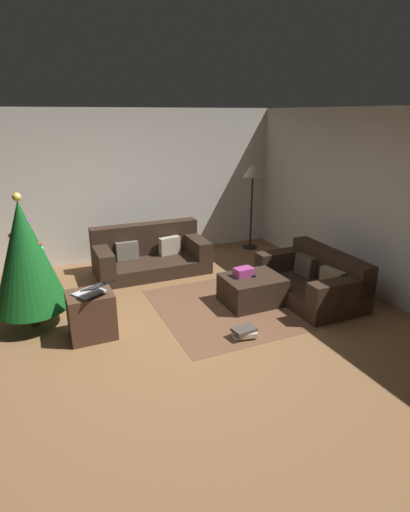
{
  "coord_description": "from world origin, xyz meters",
  "views": [
    {
      "loc": [
        -1.38,
        -4.02,
        2.51
      ],
      "look_at": [
        0.66,
        0.58,
        0.75
      ],
      "focal_mm": 28.75,
      "sensor_mm": 36.0,
      "label": 1
    }
  ],
  "objects_px": {
    "ottoman": "(252,290)",
    "tv_remote": "(252,275)",
    "couch_left": "(150,254)",
    "corner_lamp": "(253,177)",
    "book_stack": "(245,332)",
    "gift_box": "(244,272)",
    "side_table": "(91,315)",
    "couch_right": "(315,280)",
    "laptop": "(92,290)",
    "christmas_tree": "(26,256)"
  },
  "relations": [
    {
      "from": "ottoman",
      "to": "tv_remote",
      "type": "distance_m",
      "value": 0.21
    },
    {
      "from": "couch_left",
      "to": "corner_lamp",
      "type": "height_order",
      "value": "corner_lamp"
    },
    {
      "from": "ottoman",
      "to": "book_stack",
      "type": "relative_size",
      "value": 2.54
    },
    {
      "from": "gift_box",
      "to": "side_table",
      "type": "xyz_separation_m",
      "value": [
        -2.08,
        -0.1,
        -0.17
      ]
    },
    {
      "from": "couch_right",
      "to": "gift_box",
      "type": "relative_size",
      "value": 6.06
    },
    {
      "from": "gift_box",
      "to": "book_stack",
      "type": "xyz_separation_m",
      "value": [
        -0.45,
        -0.86,
        -0.38
      ]
    },
    {
      "from": "couch_right",
      "to": "laptop",
      "type": "distance_m",
      "value": 3.09
    },
    {
      "from": "gift_box",
      "to": "corner_lamp",
      "type": "bearing_deg",
      "value": 57.76
    },
    {
      "from": "couch_left",
      "to": "tv_remote",
      "type": "distance_m",
      "value": 2.0
    },
    {
      "from": "couch_right",
      "to": "tv_remote",
      "type": "relative_size",
      "value": 9.62
    },
    {
      "from": "christmas_tree",
      "to": "book_stack",
      "type": "distance_m",
      "value": 2.75
    },
    {
      "from": "christmas_tree",
      "to": "laptop",
      "type": "distance_m",
      "value": 0.94
    },
    {
      "from": "couch_left",
      "to": "gift_box",
      "type": "distance_m",
      "value": 1.91
    },
    {
      "from": "laptop",
      "to": "book_stack",
      "type": "xyz_separation_m",
      "value": [
        1.6,
        -0.71,
        -0.55
      ]
    },
    {
      "from": "couch_left",
      "to": "christmas_tree",
      "type": "xyz_separation_m",
      "value": [
        -1.86,
        -1.25,
        0.63
      ]
    },
    {
      "from": "christmas_tree",
      "to": "laptop",
      "type": "relative_size",
      "value": 3.3
    },
    {
      "from": "ottoman",
      "to": "gift_box",
      "type": "height_order",
      "value": "gift_box"
    },
    {
      "from": "ottoman",
      "to": "book_stack",
      "type": "bearing_deg",
      "value": -124.84
    },
    {
      "from": "couch_left",
      "to": "christmas_tree",
      "type": "relative_size",
      "value": 1.09
    },
    {
      "from": "gift_box",
      "to": "book_stack",
      "type": "distance_m",
      "value": 1.05
    },
    {
      "from": "gift_box",
      "to": "book_stack",
      "type": "relative_size",
      "value": 0.81
    },
    {
      "from": "laptop",
      "to": "gift_box",
      "type": "bearing_deg",
      "value": 4.28
    },
    {
      "from": "couch_right",
      "to": "laptop",
      "type": "relative_size",
      "value": 3.04
    },
    {
      "from": "corner_lamp",
      "to": "book_stack",
      "type": "bearing_deg",
      "value": -120.88
    },
    {
      "from": "gift_box",
      "to": "corner_lamp",
      "type": "height_order",
      "value": "corner_lamp"
    },
    {
      "from": "side_table",
      "to": "gift_box",
      "type": "bearing_deg",
      "value": 2.8
    },
    {
      "from": "gift_box",
      "to": "couch_right",
      "type": "bearing_deg",
      "value": -14.98
    },
    {
      "from": "ottoman",
      "to": "laptop",
      "type": "relative_size",
      "value": 1.57
    },
    {
      "from": "christmas_tree",
      "to": "corner_lamp",
      "type": "relative_size",
      "value": 1.03
    },
    {
      "from": "tv_remote",
      "to": "corner_lamp",
      "type": "relative_size",
      "value": 0.1
    },
    {
      "from": "laptop",
      "to": "ottoman",
      "type": "bearing_deg",
      "value": 1.99
    },
    {
      "from": "ottoman",
      "to": "side_table",
      "type": "xyz_separation_m",
      "value": [
        -2.18,
        -0.02,
        0.08
      ]
    },
    {
      "from": "couch_left",
      "to": "couch_right",
      "type": "xyz_separation_m",
      "value": [
        1.85,
        -1.98,
        -0.02
      ]
    },
    {
      "from": "laptop",
      "to": "side_table",
      "type": "bearing_deg",
      "value": 121.4
    },
    {
      "from": "book_stack",
      "to": "side_table",
      "type": "bearing_deg",
      "value": 155.04
    },
    {
      "from": "couch_left",
      "to": "side_table",
      "type": "relative_size",
      "value": 3.29
    },
    {
      "from": "gift_box",
      "to": "tv_remote",
      "type": "height_order",
      "value": "gift_box"
    },
    {
      "from": "ottoman",
      "to": "corner_lamp",
      "type": "distance_m",
      "value": 2.77
    },
    {
      "from": "couch_left",
      "to": "side_table",
      "type": "height_order",
      "value": "couch_left"
    },
    {
      "from": "gift_box",
      "to": "ottoman",
      "type": "bearing_deg",
      "value": -38.6
    },
    {
      "from": "christmas_tree",
      "to": "tv_remote",
      "type": "bearing_deg",
      "value": -10.12
    },
    {
      "from": "tv_remote",
      "to": "book_stack",
      "type": "bearing_deg",
      "value": -114.11
    },
    {
      "from": "couch_right",
      "to": "christmas_tree",
      "type": "bearing_deg",
      "value": 79.61
    },
    {
      "from": "corner_lamp",
      "to": "couch_right",
      "type": "bearing_deg",
      "value": -97.52
    },
    {
      "from": "ottoman",
      "to": "corner_lamp",
      "type": "bearing_deg",
      "value": 60.63
    },
    {
      "from": "tv_remote",
      "to": "christmas_tree",
      "type": "relative_size",
      "value": 0.1
    },
    {
      "from": "side_table",
      "to": "couch_left",
      "type": "bearing_deg",
      "value": 55.46
    },
    {
      "from": "couch_right",
      "to": "laptop",
      "type": "bearing_deg",
      "value": 88.7
    },
    {
      "from": "couch_right",
      "to": "christmas_tree",
      "type": "height_order",
      "value": "christmas_tree"
    },
    {
      "from": "couch_right",
      "to": "christmas_tree",
      "type": "xyz_separation_m",
      "value": [
        -3.71,
        0.74,
        0.65
      ]
    }
  ]
}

